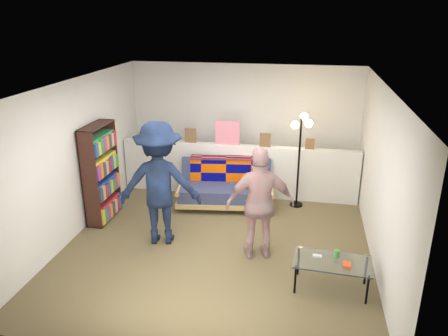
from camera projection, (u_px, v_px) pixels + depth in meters
The scene contains 10 objects.
ground at pixel (219, 240), 6.75m from camera, with size 5.00×5.00×0.00m, color brown.
room_shell at pixel (225, 128), 6.61m from camera, with size 4.60×5.05×2.45m.
half_wall_ledge at pixel (238, 170), 8.24m from camera, with size 4.45×0.15×1.00m, color silver.
ledge_decor at pixel (226, 135), 8.03m from camera, with size 2.97×0.02×0.45m.
futon_sofa at pixel (226, 187), 7.86m from camera, with size 1.80×1.02×0.74m.
bookshelf at pixel (101, 176), 7.23m from camera, with size 0.27×0.82×1.63m.
coffee_table at pixel (333, 263), 5.47m from camera, with size 0.99×0.59×0.50m.
floor_lamp at pixel (301, 142), 7.57m from camera, with size 0.36×0.31×1.70m.
person_left at pixel (160, 184), 6.45m from camera, with size 1.22×0.70×1.88m, color black.
person_right at pixel (260, 204), 6.07m from camera, with size 0.96×0.40×1.64m, color pink.
Camera 1 is at (1.19, -5.84, 3.38)m, focal length 35.00 mm.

